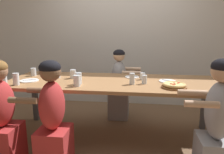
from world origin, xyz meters
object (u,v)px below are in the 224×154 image
at_px(drinking_glass_i, 16,80).
at_px(drinking_glass_e, 33,72).
at_px(empty_plate_c, 132,77).
at_px(diner_near_left, 2,117).
at_px(drinking_glass_a, 144,80).
at_px(empty_plate_b, 167,81).
at_px(diner_near_right, 217,126).
at_px(drinking_glass_h, 53,71).
at_px(drinking_glass_b, 4,79).
at_px(diner_near_midleft, 53,119).
at_px(empty_plate_a, 29,81).
at_px(drinking_glass_j, 132,79).
at_px(drinking_glass_c, 79,79).
at_px(cocktail_glass_blue, 143,76).
at_px(drinking_glass_g, 77,82).
at_px(drinking_glass_d, 73,74).
at_px(diner_far_center, 119,87).
at_px(drinking_glass_f, 58,74).
at_px(pizza_board_main, 174,85).

bearing_deg(drinking_glass_i, drinking_glass_e, 95.07).
distance_m(empty_plate_c, diner_near_left, 1.65).
bearing_deg(drinking_glass_a, empty_plate_b, 27.18).
distance_m(diner_near_right, diner_near_left, 2.15).
xyz_separation_m(drinking_glass_h, drinking_glass_i, (-0.20, -0.61, 0.01)).
bearing_deg(drinking_glass_b, diner_near_midleft, -27.39).
xyz_separation_m(empty_plate_a, drinking_glass_j, (1.31, -0.00, 0.05)).
height_order(drinking_glass_a, drinking_glass_c, drinking_glass_c).
height_order(cocktail_glass_blue, drinking_glass_g, drinking_glass_g).
xyz_separation_m(drinking_glass_d, diner_near_midleft, (0.02, -0.80, -0.30)).
xyz_separation_m(drinking_glass_g, diner_far_center, (0.39, 1.03, -0.33)).
bearing_deg(drinking_glass_h, diner_near_left, -100.91).
distance_m(empty_plate_b, drinking_glass_j, 0.48).
relative_size(empty_plate_a, diner_near_right, 0.19).
height_order(cocktail_glass_blue, diner_far_center, diner_far_center).
relative_size(drinking_glass_f, diner_near_right, 0.10).
height_order(pizza_board_main, drinking_glass_d, drinking_glass_d).
distance_m(cocktail_glass_blue, diner_near_midleft, 1.27).
height_order(empty_plate_b, drinking_glass_g, drinking_glass_g).
distance_m(empty_plate_a, drinking_glass_c, 0.68).
bearing_deg(diner_near_left, diner_far_center, -37.92).
bearing_deg(empty_plate_a, drinking_glass_j, -0.12).
xyz_separation_m(empty_plate_a, drinking_glass_i, (-0.05, -0.21, 0.06)).
distance_m(drinking_glass_a, drinking_glass_c, 0.79).
xyz_separation_m(drinking_glass_c, diner_near_right, (1.45, -0.49, -0.29)).
relative_size(empty_plate_c, cocktail_glass_blue, 1.76).
distance_m(drinking_glass_a, drinking_glass_j, 0.15).
bearing_deg(drinking_glass_b, drinking_glass_i, -10.14).
xyz_separation_m(drinking_glass_c, drinking_glass_d, (-0.16, 0.31, -0.01)).
bearing_deg(diner_near_left, diner_near_midleft, -90.00).
bearing_deg(empty_plate_a, drinking_glass_f, 36.17).
bearing_deg(empty_plate_c, drinking_glass_d, -168.90).
distance_m(cocktail_glass_blue, diner_near_left, 1.72).
bearing_deg(drinking_glass_f, empty_plate_b, -1.07).
bearing_deg(drinking_glass_f, diner_near_right, -23.21).
bearing_deg(drinking_glass_i, drinking_glass_h, 71.45).
height_order(pizza_board_main, diner_near_left, diner_near_left).
height_order(drinking_glass_a, drinking_glass_b, drinking_glass_b).
xyz_separation_m(empty_plate_a, empty_plate_b, (1.75, 0.19, 0.00)).
relative_size(drinking_glass_f, drinking_glass_i, 0.87).
distance_m(pizza_board_main, drinking_glass_b, 2.01).
bearing_deg(diner_far_center, drinking_glass_e, -65.21).
bearing_deg(drinking_glass_i, drinking_glass_f, 50.40).
distance_m(drinking_glass_b, drinking_glass_j, 1.54).
xyz_separation_m(empty_plate_b, diner_near_right, (0.37, -0.75, -0.24)).
bearing_deg(diner_near_left, cocktail_glass_blue, -60.30).
distance_m(empty_plate_c, drinking_glass_h, 1.14).
bearing_deg(empty_plate_c, diner_near_midleft, -128.96).
bearing_deg(drinking_glass_i, drinking_glass_g, 2.53).
bearing_deg(drinking_glass_f, drinking_glass_e, 166.01).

